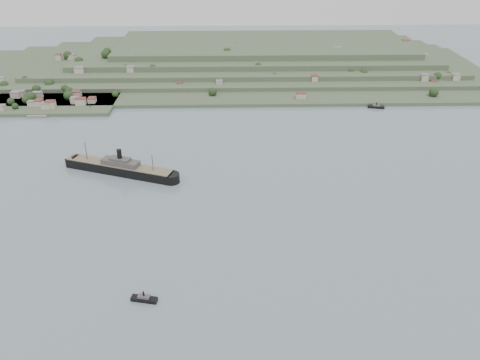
{
  "coord_description": "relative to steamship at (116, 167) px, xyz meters",
  "views": [
    {
      "loc": [
        13.21,
        -294.05,
        199.57
      ],
      "look_at": [
        20.22,
        30.0,
        14.94
      ],
      "focal_mm": 35.0,
      "sensor_mm": 36.0,
      "label": 1
    }
  ],
  "objects": [
    {
      "name": "far_peninsula",
      "position": [
        116.06,
        320.83,
        6.74
      ],
      "size": [
        760.0,
        309.0,
        30.0
      ],
      "color": "#394A31",
      "rests_on": "ground"
    },
    {
      "name": "ferry_east",
      "position": [
        273.73,
        152.73,
        -3.44
      ],
      "size": [
        19.42,
        8.75,
        7.04
      ],
      "color": "black",
      "rests_on": "ground"
    },
    {
      "name": "ground",
      "position": [
        88.16,
        -72.27,
        -5.14
      ],
      "size": [
        1400.0,
        1400.0,
        0.0
      ],
      "primitive_type": "plane",
      "color": "slate",
      "rests_on": "ground"
    },
    {
      "name": "steamship",
      "position": [
        0.0,
        0.0,
        0.0
      ],
      "size": [
        111.69,
        50.23,
        27.83
      ],
      "color": "black",
      "rests_on": "ground"
    },
    {
      "name": "tugboat",
      "position": [
        49.06,
        -159.7,
        -3.4
      ],
      "size": [
        16.33,
        7.22,
        7.11
      ],
      "color": "black",
      "rests_on": "ground"
    },
    {
      "name": "ferry_west",
      "position": [
        -62.43,
        152.73,
        -3.69
      ],
      "size": [
        16.59,
        8.91,
        6.0
      ],
      "color": "black",
      "rests_on": "ground"
    }
  ]
}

